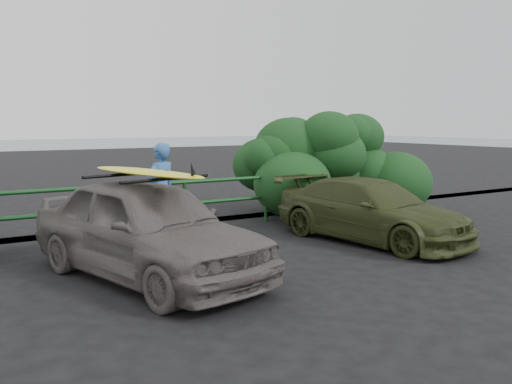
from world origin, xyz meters
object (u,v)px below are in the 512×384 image
at_px(sedan, 147,229).
at_px(olive_vehicle, 372,210).
at_px(surfboard, 146,172).
at_px(guardrail, 139,209).
at_px(man, 161,191).

height_order(sedan, olive_vehicle, sedan).
xyz_separation_m(olive_vehicle, surfboard, (-4.54, -0.25, 0.96)).
xyz_separation_m(guardrail, sedan, (-1.00, -3.08, 0.21)).
distance_m(sedan, man, 2.91).
bearing_deg(guardrail, sedan, -107.96).
bearing_deg(sedan, surfboard, -103.28).
distance_m(guardrail, sedan, 3.24).
distance_m(man, surfboard, 2.97).
relative_size(sedan, man, 2.32).
bearing_deg(surfboard, man, 50.46).
distance_m(sedan, surfboard, 0.81).
distance_m(guardrail, olive_vehicle, 4.54).
bearing_deg(sedan, man, 50.46).
relative_size(olive_vehicle, surfboard, 1.58).
height_order(guardrail, man, man).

